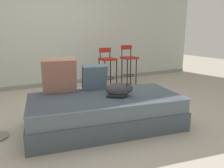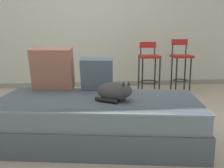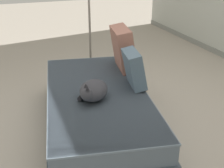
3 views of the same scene
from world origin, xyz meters
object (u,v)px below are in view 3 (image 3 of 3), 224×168
object	(u,v)px
couch	(97,111)
throw_pillow_middle	(134,69)
cat	(93,91)
throw_pillow_corner	(123,48)

from	to	relation	value
couch	throw_pillow_middle	bearing A→B (deg)	87.97
throw_pillow_middle	cat	bearing A→B (deg)	-72.52
throw_pillow_corner	cat	size ratio (longest dim) A/B	1.19
throw_pillow_middle	cat	distance (m)	0.48
throw_pillow_corner	throw_pillow_middle	distance (m)	0.49
throw_pillow_middle	couch	bearing A→B (deg)	-92.03
throw_pillow_middle	cat	xyz separation A→B (m)	(0.14, -0.45, -0.09)
couch	cat	bearing A→B (deg)	-27.14
couch	throw_pillow_middle	distance (m)	0.54
throw_pillow_corner	cat	distance (m)	0.83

